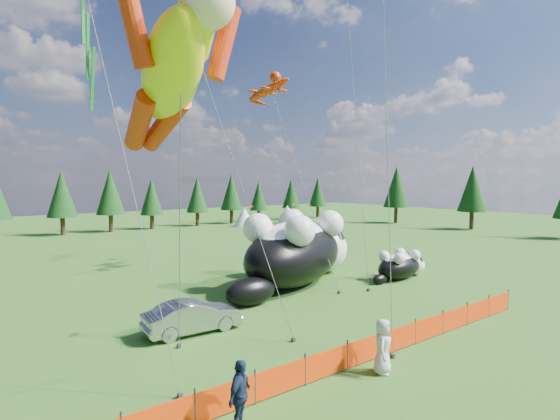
% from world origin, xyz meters
% --- Properties ---
extents(ground, '(160.00, 160.00, 0.00)m').
position_xyz_m(ground, '(0.00, 0.00, 0.00)').
color(ground, '#123D0B').
rests_on(ground, ground).
extents(safety_fence, '(22.06, 0.06, 1.10)m').
position_xyz_m(safety_fence, '(0.00, -3.00, 0.50)').
color(safety_fence, '#262626').
rests_on(safety_fence, ground).
extents(tree_line, '(90.00, 4.00, 8.00)m').
position_xyz_m(tree_line, '(0.00, 45.00, 4.00)').
color(tree_line, black).
rests_on(tree_line, ground).
extents(festival_tents, '(50.00, 3.20, 2.80)m').
position_xyz_m(festival_tents, '(11.00, 40.00, 1.40)').
color(festival_tents, white).
rests_on(festival_tents, ground).
extents(cat_large, '(12.54, 8.27, 4.78)m').
position_xyz_m(cat_large, '(6.00, 8.21, 2.27)').
color(cat_large, black).
rests_on(cat_large, ground).
extents(cat_small, '(5.53, 2.27, 2.00)m').
position_xyz_m(cat_small, '(12.55, 5.00, 0.95)').
color(cat_small, black).
rests_on(cat_small, ground).
extents(car, '(4.46, 1.77, 1.44)m').
position_xyz_m(car, '(-3.71, 3.90, 0.72)').
color(car, '#ABABB0').
rests_on(car, ground).
extents(spectator_c, '(1.29, 1.12, 1.98)m').
position_xyz_m(spectator_c, '(-6.10, -3.92, 0.99)').
color(spectator_c, '#16233E').
rests_on(spectator_c, ground).
extents(spectator_e, '(1.14, 1.05, 1.95)m').
position_xyz_m(spectator_e, '(-0.21, -3.94, 0.97)').
color(spectator_e, beige).
rests_on(spectator_e, ground).
extents(superhero_kite, '(5.81, 8.07, 12.80)m').
position_xyz_m(superhero_kite, '(-7.22, -2.34, 9.78)').
color(superhero_kite, yellow).
rests_on(superhero_kite, ground).
extents(gecko_kite, '(4.80, 13.22, 17.15)m').
position_xyz_m(gecko_kite, '(8.26, 14.71, 13.91)').
color(gecko_kite, red).
rests_on(gecko_kite, ground).
extents(diamond_kite_c, '(2.49, 2.97, 15.74)m').
position_xyz_m(diamond_kite_c, '(3.08, -1.01, 14.08)').
color(diamond_kite_c, '#0C3BBA').
rests_on(diamond_kite_c, ground).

